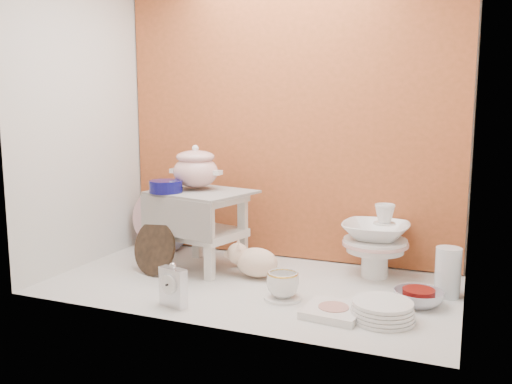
% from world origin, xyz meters
% --- Properties ---
extents(ground, '(1.80, 1.80, 0.00)m').
position_xyz_m(ground, '(0.00, 0.00, 0.00)').
color(ground, silver).
rests_on(ground, ground).
extents(niche_shell, '(1.86, 1.03, 1.53)m').
position_xyz_m(niche_shell, '(0.00, 0.18, 0.93)').
color(niche_shell, '#B5542D').
rests_on(niche_shell, ground).
extents(step_stool, '(0.52, 0.48, 0.39)m').
position_xyz_m(step_stool, '(-0.32, 0.14, 0.19)').
color(step_stool, silver).
rests_on(step_stool, ground).
extents(soup_tureen, '(0.28, 0.28, 0.22)m').
position_xyz_m(soup_tureen, '(-0.37, 0.18, 0.50)').
color(soup_tureen, white).
rests_on(soup_tureen, step_stool).
extents(cobalt_bowl, '(0.18, 0.18, 0.06)m').
position_xyz_m(cobalt_bowl, '(-0.45, 0.04, 0.42)').
color(cobalt_bowl, '#0C0B54').
rests_on(cobalt_bowl, step_stool).
extents(floral_platter, '(0.36, 0.14, 0.35)m').
position_xyz_m(floral_platter, '(-0.69, 0.39, 0.18)').
color(floral_platter, silver).
rests_on(floral_platter, ground).
extents(blue_white_vase, '(0.30, 0.30, 0.27)m').
position_xyz_m(blue_white_vase, '(-0.67, 0.36, 0.13)').
color(blue_white_vase, white).
rests_on(blue_white_vase, ground).
extents(lacquer_tray, '(0.28, 0.15, 0.26)m').
position_xyz_m(lacquer_tray, '(-0.48, -0.04, 0.13)').
color(lacquer_tray, black).
rests_on(lacquer_tray, ground).
extents(mantel_clock, '(0.13, 0.07, 0.18)m').
position_xyz_m(mantel_clock, '(-0.18, -0.37, 0.09)').
color(mantel_clock, silver).
rests_on(mantel_clock, ground).
extents(plush_pig, '(0.30, 0.25, 0.15)m').
position_xyz_m(plush_pig, '(-0.01, 0.10, 0.08)').
color(plush_pig, beige).
rests_on(plush_pig, ground).
extents(teacup_saucer, '(0.17, 0.17, 0.01)m').
position_xyz_m(teacup_saucer, '(0.20, -0.13, 0.01)').
color(teacup_saucer, white).
rests_on(teacup_saucer, ground).
extents(gold_rim_teacup, '(0.14, 0.14, 0.11)m').
position_xyz_m(gold_rim_teacup, '(0.20, -0.13, 0.06)').
color(gold_rim_teacup, white).
rests_on(gold_rim_teacup, teacup_saucer).
extents(lattice_dish, '(0.23, 0.23, 0.03)m').
position_xyz_m(lattice_dish, '(0.44, -0.22, 0.01)').
color(lattice_dish, white).
rests_on(lattice_dish, ground).
extents(dinner_plate_stack, '(0.32, 0.32, 0.07)m').
position_xyz_m(dinner_plate_stack, '(0.62, -0.20, 0.04)').
color(dinner_plate_stack, white).
rests_on(dinner_plate_stack, ground).
extents(crystal_bowl, '(0.23, 0.23, 0.06)m').
position_xyz_m(crystal_bowl, '(0.73, 0.01, 0.03)').
color(crystal_bowl, silver).
rests_on(crystal_bowl, ground).
extents(clear_glass_vase, '(0.13, 0.13, 0.21)m').
position_xyz_m(clear_glass_vase, '(0.83, 0.16, 0.11)').
color(clear_glass_vase, silver).
rests_on(clear_glass_vase, ground).
extents(porcelain_tower, '(0.38, 0.38, 0.35)m').
position_xyz_m(porcelain_tower, '(0.50, 0.32, 0.18)').
color(porcelain_tower, white).
rests_on(porcelain_tower, ground).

